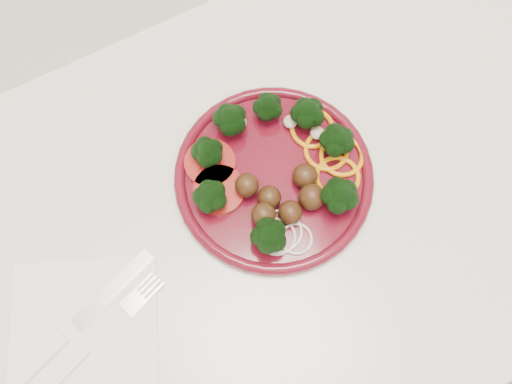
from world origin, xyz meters
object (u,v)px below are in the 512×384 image
napkin (84,331)px  fork (75,361)px  plate (274,172)px  knife (60,341)px

napkin → fork: size_ratio=0.90×
plate → fork: 0.31m
napkin → plate: bearing=12.3°
knife → fork: bearing=-97.0°
napkin → knife: knife is taller
knife → napkin: bearing=-22.7°
knife → fork: knife is taller
napkin → knife: size_ratio=0.79×
napkin → knife: (-0.03, 0.00, 0.01)m
plate → knife: size_ratio=1.17×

